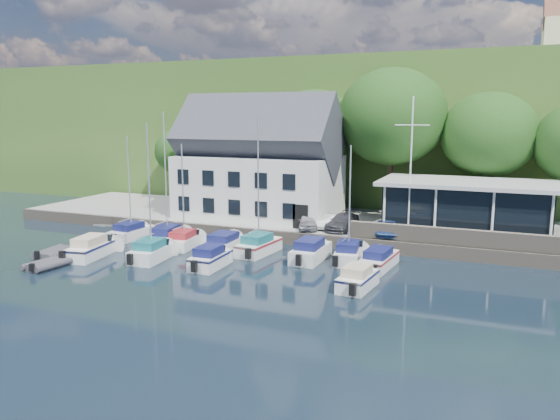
# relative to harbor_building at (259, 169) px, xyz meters

# --- Properties ---
(ground) EXTENTS (180.00, 180.00, 0.00)m
(ground) POSITION_rel_harbor_building_xyz_m (7.00, -16.50, -5.35)
(ground) COLOR black
(ground) RESTS_ON ground
(quay) EXTENTS (60.00, 13.00, 1.00)m
(quay) POSITION_rel_harbor_building_xyz_m (7.00, 1.00, -4.85)
(quay) COLOR gray
(quay) RESTS_ON ground
(quay_face) EXTENTS (60.00, 0.30, 1.00)m
(quay_face) POSITION_rel_harbor_building_xyz_m (7.00, -5.50, -4.85)
(quay_face) COLOR #685F53
(quay_face) RESTS_ON ground
(hillside) EXTENTS (160.00, 75.00, 16.00)m
(hillside) POSITION_rel_harbor_building_xyz_m (7.00, 45.50, 2.65)
(hillside) COLOR #2C4F1D
(hillside) RESTS_ON ground
(field_patch) EXTENTS (50.00, 30.00, 0.30)m
(field_patch) POSITION_rel_harbor_building_xyz_m (15.00, 53.50, 10.80)
(field_patch) COLOR olive
(field_patch) RESTS_ON hillside
(harbor_building) EXTENTS (14.40, 8.20, 8.70)m
(harbor_building) POSITION_rel_harbor_building_xyz_m (0.00, 0.00, 0.00)
(harbor_building) COLOR silver
(harbor_building) RESTS_ON quay
(club_pavilion) EXTENTS (13.20, 7.20, 4.10)m
(club_pavilion) POSITION_rel_harbor_building_xyz_m (18.00, -0.50, -2.30)
(club_pavilion) COLOR black
(club_pavilion) RESTS_ON quay
(seawall) EXTENTS (18.00, 0.50, 1.20)m
(seawall) POSITION_rel_harbor_building_xyz_m (19.00, -5.10, -3.75)
(seawall) COLOR #685F53
(seawall) RESTS_ON quay
(gangway) EXTENTS (1.20, 6.00, 1.40)m
(gangway) POSITION_rel_harbor_building_xyz_m (-9.50, -7.50, -5.35)
(gangway) COLOR silver
(gangway) RESTS_ON ground
(car_silver) EXTENTS (2.64, 3.95, 1.25)m
(car_silver) POSITION_rel_harbor_building_xyz_m (6.01, -3.67, -3.72)
(car_silver) COLOR #A4A4A9
(car_silver) RESTS_ON quay
(car_white) EXTENTS (1.85, 3.60, 1.13)m
(car_white) POSITION_rel_harbor_building_xyz_m (7.73, -2.75, -3.78)
(car_white) COLOR silver
(car_white) RESTS_ON quay
(car_dgrey) EXTENTS (2.16, 4.55, 1.28)m
(car_dgrey) POSITION_rel_harbor_building_xyz_m (8.76, -2.99, -3.71)
(car_dgrey) COLOR #313136
(car_dgrey) RESTS_ON quay
(car_blue) EXTENTS (1.97, 3.74, 1.22)m
(car_blue) POSITION_rel_harbor_building_xyz_m (12.57, -3.67, -3.74)
(car_blue) COLOR navy
(car_blue) RESTS_ON quay
(flagpole) EXTENTS (2.52, 0.20, 10.51)m
(flagpole) POSITION_rel_harbor_building_xyz_m (14.06, -3.54, 0.91)
(flagpole) COLOR silver
(flagpole) RESTS_ON quay
(tree_0) EXTENTS (5.74, 5.74, 7.84)m
(tree_0) POSITION_rel_harbor_building_xyz_m (-11.82, 5.73, -0.43)
(tree_0) COLOR #1A3810
(tree_0) RESTS_ON quay
(tree_1) EXTENTS (7.77, 7.77, 10.62)m
(tree_1) POSITION_rel_harbor_building_xyz_m (-5.66, 5.37, 0.96)
(tree_1) COLOR #1A3810
(tree_1) RESTS_ON quay
(tree_2) EXTENTS (8.49, 8.49, 11.61)m
(tree_2) POSITION_rel_harbor_building_xyz_m (3.26, 5.67, 1.45)
(tree_2) COLOR #1A3810
(tree_2) RESTS_ON quay
(tree_3) EXTENTS (9.78, 9.78, 13.36)m
(tree_3) POSITION_rel_harbor_building_xyz_m (10.90, 5.13, 2.33)
(tree_3) COLOR #1A3810
(tree_3) RESTS_ON quay
(tree_4) EXTENTS (8.15, 8.15, 11.13)m
(tree_4) POSITION_rel_harbor_building_xyz_m (19.15, 5.57, 1.22)
(tree_4) COLOR #1A3810
(tree_4) RESTS_ON quay
(boat_r1_0) EXTENTS (2.13, 6.11, 8.39)m
(boat_r1_0) POSITION_rel_harbor_building_xyz_m (-7.78, -8.59, -1.15)
(boat_r1_0) COLOR silver
(boat_r1_0) RESTS_ON ground
(boat_r1_1) EXTENTS (2.96, 6.70, 9.47)m
(boat_r1_1) POSITION_rel_harbor_building_xyz_m (-3.76, -9.26, -0.61)
(boat_r1_1) COLOR silver
(boat_r1_1) RESTS_ON ground
(boat_r1_2) EXTENTS (2.55, 5.71, 8.35)m
(boat_r1_2) POSITION_rel_harbor_building_xyz_m (-2.07, -9.50, -1.18)
(boat_r1_2) COLOR silver
(boat_r1_2) RESTS_ON ground
(boat_r1_3) EXTENTS (2.20, 5.94, 1.43)m
(boat_r1_3) POSITION_rel_harbor_building_xyz_m (1.38, -9.34, -4.63)
(boat_r1_3) COLOR silver
(boat_r1_3) RESTS_ON ground
(boat_r1_4) EXTENTS (2.56, 6.25, 9.41)m
(boat_r1_4) POSITION_rel_harbor_building_xyz_m (4.11, -9.12, -0.65)
(boat_r1_4) COLOR silver
(boat_r1_4) RESTS_ON ground
(boat_r1_5) EXTENTS (2.01, 6.39, 1.56)m
(boat_r1_5) POSITION_rel_harbor_building_xyz_m (8.24, -9.28, -4.57)
(boat_r1_5) COLOR silver
(boat_r1_5) RESTS_ON ground
(boat_r1_6) EXTENTS (2.63, 5.79, 9.12)m
(boat_r1_6) POSITION_rel_harbor_building_xyz_m (10.87, -8.81, -0.79)
(boat_r1_6) COLOR silver
(boat_r1_6) RESTS_ON ground
(boat_r1_7) EXTENTS (2.34, 6.43, 1.39)m
(boat_r1_7) POSITION_rel_harbor_building_xyz_m (13.15, -9.47, -4.66)
(boat_r1_7) COLOR silver
(boat_r1_7) RESTS_ON ground
(boat_r2_0) EXTENTS (2.87, 6.86, 1.58)m
(boat_r2_0) POSITION_rel_harbor_building_xyz_m (-6.70, -14.49, -4.56)
(boat_r2_0) COLOR silver
(boat_r2_0) RESTS_ON ground
(boat_r2_1) EXTENTS (2.58, 5.83, 9.26)m
(boat_r2_1) POSITION_rel_harbor_building_xyz_m (-2.15, -13.64, -0.72)
(boat_r2_1) COLOR silver
(boat_r2_1) RESTS_ON ground
(boat_r2_2) EXTENTS (1.99, 5.26, 1.51)m
(boat_r2_2) POSITION_rel_harbor_building_xyz_m (2.61, -13.66, -4.60)
(boat_r2_2) COLOR silver
(boat_r2_2) RESTS_ON ground
(boat_r2_4) EXTENTS (2.22, 5.09, 1.45)m
(boat_r2_4) POSITION_rel_harbor_building_xyz_m (12.96, -14.38, -4.63)
(boat_r2_4) COLOR silver
(boat_r2_4) RESTS_ON ground
(dinghy_0) EXTENTS (2.25, 3.40, 0.75)m
(dinghy_0) POSITION_rel_harbor_building_xyz_m (-9.20, -15.54, -4.97)
(dinghy_0) COLOR #38373C
(dinghy_0) RESTS_ON ground
(dinghy_1) EXTENTS (2.10, 3.14, 0.69)m
(dinghy_1) POSITION_rel_harbor_building_xyz_m (-7.42, -18.10, -5.00)
(dinghy_1) COLOR #38373C
(dinghy_1) RESTS_ON ground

